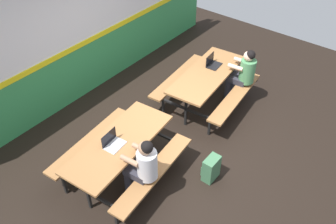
{
  "coord_description": "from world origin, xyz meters",
  "views": [
    {
      "loc": [
        -3.8,
        -2.76,
        4.64
      ],
      "look_at": [
        0.0,
        0.22,
        0.55
      ],
      "focal_mm": 38.28,
      "sensor_mm": 36.0,
      "label": 1
    }
  ],
  "objects_px": {
    "student_further": "(243,72)",
    "picnic_table_left": "(120,150)",
    "student_nearer": "(143,165)",
    "picnic_table_right": "(206,80)",
    "laptop_dark": "(213,63)",
    "backpack_dark": "(211,168)",
    "laptop_silver": "(113,143)"
  },
  "relations": [
    {
      "from": "picnic_table_right",
      "to": "laptop_silver",
      "type": "xyz_separation_m",
      "value": [
        -2.51,
        0.05,
        0.21
      ]
    },
    {
      "from": "picnic_table_left",
      "to": "picnic_table_right",
      "type": "distance_m",
      "value": 2.41
    },
    {
      "from": "picnic_table_left",
      "to": "laptop_silver",
      "type": "height_order",
      "value": "laptop_silver"
    },
    {
      "from": "student_nearer",
      "to": "backpack_dark",
      "type": "height_order",
      "value": "student_nearer"
    },
    {
      "from": "student_nearer",
      "to": "laptop_dark",
      "type": "height_order",
      "value": "student_nearer"
    },
    {
      "from": "picnic_table_right",
      "to": "laptop_dark",
      "type": "relative_size",
      "value": 5.85
    },
    {
      "from": "laptop_dark",
      "to": "backpack_dark",
      "type": "height_order",
      "value": "laptop_dark"
    },
    {
      "from": "student_nearer",
      "to": "backpack_dark",
      "type": "relative_size",
      "value": 2.74
    },
    {
      "from": "student_further",
      "to": "picnic_table_left",
      "type": "bearing_deg",
      "value": 169.76
    },
    {
      "from": "student_further",
      "to": "backpack_dark",
      "type": "relative_size",
      "value": 2.74
    },
    {
      "from": "picnic_table_right",
      "to": "backpack_dark",
      "type": "distance_m",
      "value": 1.99
    },
    {
      "from": "student_nearer",
      "to": "picnic_table_left",
      "type": "bearing_deg",
      "value": 80.8
    },
    {
      "from": "laptop_dark",
      "to": "backpack_dark",
      "type": "distance_m",
      "value": 2.32
    },
    {
      "from": "picnic_table_left",
      "to": "laptop_silver",
      "type": "xyz_separation_m",
      "value": [
        -0.1,
        0.03,
        0.21
      ]
    },
    {
      "from": "picnic_table_left",
      "to": "student_further",
      "type": "height_order",
      "value": "student_further"
    },
    {
      "from": "student_nearer",
      "to": "student_further",
      "type": "bearing_deg",
      "value": 0.71
    },
    {
      "from": "picnic_table_left",
      "to": "backpack_dark",
      "type": "bearing_deg",
      "value": -54.77
    },
    {
      "from": "student_further",
      "to": "laptop_dark",
      "type": "xyz_separation_m",
      "value": [
        -0.22,
        0.58,
        0.08
      ]
    },
    {
      "from": "picnic_table_right",
      "to": "laptop_dark",
      "type": "distance_m",
      "value": 0.37
    },
    {
      "from": "backpack_dark",
      "to": "laptop_silver",
      "type": "bearing_deg",
      "value": 127.54
    },
    {
      "from": "student_nearer",
      "to": "laptop_silver",
      "type": "height_order",
      "value": "student_nearer"
    },
    {
      "from": "laptop_dark",
      "to": "picnic_table_left",
      "type": "bearing_deg",
      "value": -179.06
    },
    {
      "from": "student_nearer",
      "to": "laptop_dark",
      "type": "relative_size",
      "value": 3.55
    },
    {
      "from": "laptop_dark",
      "to": "student_nearer",
      "type": "bearing_deg",
      "value": -167.68
    },
    {
      "from": "backpack_dark",
      "to": "student_further",
      "type": "bearing_deg",
      "value": 17.22
    },
    {
      "from": "student_nearer",
      "to": "laptop_dark",
      "type": "bearing_deg",
      "value": 12.32
    },
    {
      "from": "student_further",
      "to": "backpack_dark",
      "type": "distance_m",
      "value": 2.26
    },
    {
      "from": "laptop_dark",
      "to": "backpack_dark",
      "type": "xyz_separation_m",
      "value": [
        -1.88,
        -1.23,
        -0.57
      ]
    },
    {
      "from": "student_further",
      "to": "backpack_dark",
      "type": "height_order",
      "value": "student_further"
    },
    {
      "from": "picnic_table_right",
      "to": "student_nearer",
      "type": "relative_size",
      "value": 1.65
    },
    {
      "from": "picnic_table_right",
      "to": "picnic_table_left",
      "type": "bearing_deg",
      "value": 179.47
    },
    {
      "from": "laptop_silver",
      "to": "student_further",
      "type": "bearing_deg",
      "value": -10.44
    }
  ]
}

